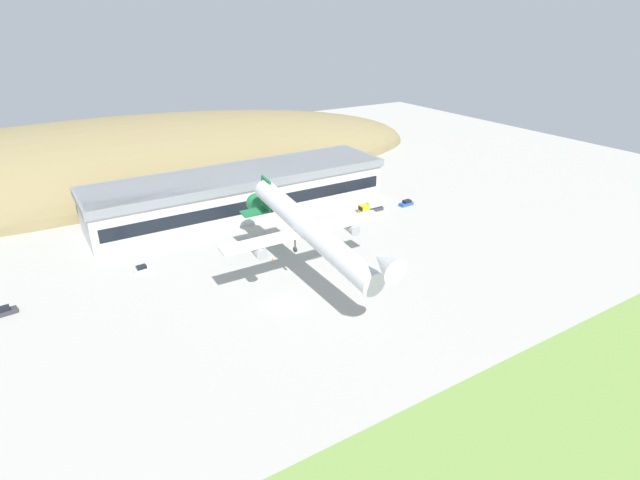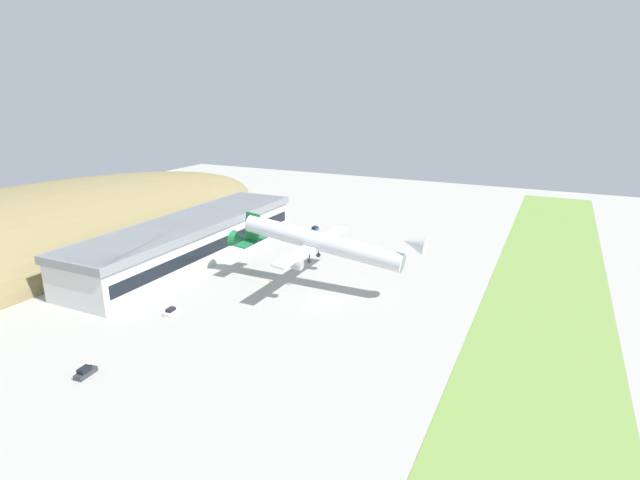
{
  "view_description": "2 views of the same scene",
  "coord_description": "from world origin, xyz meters",
  "px_view_note": "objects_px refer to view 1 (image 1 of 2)",
  "views": [
    {
      "loc": [
        -37.71,
        -74.29,
        52.32
      ],
      "look_at": [
        9.99,
        3.31,
        10.45
      ],
      "focal_mm": 28.0,
      "sensor_mm": 36.0,
      "label": 1
    },
    {
      "loc": [
        -99.19,
        -46.54,
        49.04
      ],
      "look_at": [
        12.5,
        6.98,
        11.6
      ],
      "focal_mm": 28.0,
      "sensor_mm": 36.0,
      "label": 2
    }
  ],
  "objects_px": {
    "fuel_truck": "(371,207)",
    "traffic_cone_0": "(273,259)",
    "service_car_0": "(142,269)",
    "service_car_2": "(5,311)",
    "terminal_building": "(242,190)",
    "service_car_1": "(406,203)",
    "cargo_airplane": "(308,229)"
  },
  "relations": [
    {
      "from": "fuel_truck",
      "to": "traffic_cone_0",
      "type": "bearing_deg",
      "value": -161.29
    },
    {
      "from": "fuel_truck",
      "to": "traffic_cone_0",
      "type": "relative_size",
      "value": 13.14
    },
    {
      "from": "service_car_0",
      "to": "fuel_truck",
      "type": "relative_size",
      "value": 0.52
    },
    {
      "from": "service_car_0",
      "to": "fuel_truck",
      "type": "xyz_separation_m",
      "value": [
        65.05,
        2.94,
        0.8
      ]
    },
    {
      "from": "service_car_2",
      "to": "fuel_truck",
      "type": "xyz_separation_m",
      "value": [
        91.45,
        6.64,
        0.76
      ]
    },
    {
      "from": "cargo_airplane",
      "to": "service_car_0",
      "type": "relative_size",
      "value": 13.74
    },
    {
      "from": "fuel_truck",
      "to": "service_car_1",
      "type": "bearing_deg",
      "value": -7.32
    },
    {
      "from": "terminal_building",
      "to": "cargo_airplane",
      "type": "height_order",
      "value": "cargo_airplane"
    },
    {
      "from": "terminal_building",
      "to": "fuel_truck",
      "type": "xyz_separation_m",
      "value": [
        31.58,
        -18.73,
        -5.31
      ]
    },
    {
      "from": "fuel_truck",
      "to": "traffic_cone_0",
      "type": "xyz_separation_m",
      "value": [
        -38.1,
        -12.9,
        -1.17
      ]
    },
    {
      "from": "traffic_cone_0",
      "to": "cargo_airplane",
      "type": "bearing_deg",
      "value": -80.72
    },
    {
      "from": "traffic_cone_0",
      "to": "service_car_0",
      "type": "bearing_deg",
      "value": 159.71
    },
    {
      "from": "cargo_airplane",
      "to": "traffic_cone_0",
      "type": "relative_size",
      "value": 93.09
    },
    {
      "from": "service_car_0",
      "to": "cargo_airplane",
      "type": "bearing_deg",
      "value": -38.3
    },
    {
      "from": "service_car_1",
      "to": "traffic_cone_0",
      "type": "relative_size",
      "value": 7.76
    },
    {
      "from": "service_car_0",
      "to": "service_car_1",
      "type": "relative_size",
      "value": 0.87
    },
    {
      "from": "service_car_0",
      "to": "traffic_cone_0",
      "type": "height_order",
      "value": "service_car_0"
    },
    {
      "from": "terminal_building",
      "to": "cargo_airplane",
      "type": "relative_size",
      "value": 1.56
    },
    {
      "from": "terminal_building",
      "to": "fuel_truck",
      "type": "bearing_deg",
      "value": -30.68
    },
    {
      "from": "terminal_building",
      "to": "service_car_0",
      "type": "bearing_deg",
      "value": -147.08
    },
    {
      "from": "cargo_airplane",
      "to": "fuel_truck",
      "type": "relative_size",
      "value": 7.08
    },
    {
      "from": "terminal_building",
      "to": "fuel_truck",
      "type": "height_order",
      "value": "terminal_building"
    },
    {
      "from": "service_car_0",
      "to": "traffic_cone_0",
      "type": "distance_m",
      "value": 28.74
    },
    {
      "from": "service_car_2",
      "to": "traffic_cone_0",
      "type": "xyz_separation_m",
      "value": [
        53.36,
        -6.26,
        -0.41
      ]
    },
    {
      "from": "cargo_airplane",
      "to": "service_car_0",
      "type": "height_order",
      "value": "cargo_airplane"
    },
    {
      "from": "service_car_2",
      "to": "cargo_airplane",
      "type": "bearing_deg",
      "value": -19.15
    },
    {
      "from": "terminal_building",
      "to": "traffic_cone_0",
      "type": "xyz_separation_m",
      "value": [
        -6.52,
        -31.63,
        -6.48
      ]
    },
    {
      "from": "terminal_building",
      "to": "service_car_2",
      "type": "bearing_deg",
      "value": -157.03
    },
    {
      "from": "service_car_0",
      "to": "service_car_1",
      "type": "xyz_separation_m",
      "value": [
        76.83,
        1.42,
        0.02
      ]
    },
    {
      "from": "cargo_airplane",
      "to": "service_car_2",
      "type": "height_order",
      "value": "cargo_airplane"
    },
    {
      "from": "service_car_1",
      "to": "traffic_cone_0",
      "type": "bearing_deg",
      "value": -167.14
    },
    {
      "from": "service_car_0",
      "to": "service_car_1",
      "type": "distance_m",
      "value": 76.85
    }
  ]
}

